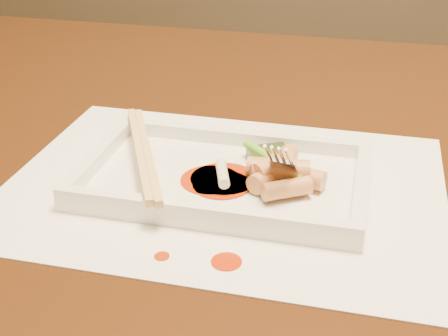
% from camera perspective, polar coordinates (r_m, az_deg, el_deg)
% --- Properties ---
extents(table, '(1.40, 0.90, 0.75)m').
position_cam_1_polar(table, '(0.68, 8.31, -7.39)').
color(table, black).
rests_on(table, ground).
extents(placemat, '(0.40, 0.30, 0.00)m').
position_cam_1_polar(placemat, '(0.58, -0.00, -1.64)').
color(placemat, white).
rests_on(placemat, table).
extents(sauce_splatter_a, '(0.02, 0.02, 0.00)m').
position_cam_1_polar(sauce_splatter_a, '(0.48, 0.22, -8.56)').
color(sauce_splatter_a, '#B32A05').
rests_on(sauce_splatter_a, placemat).
extents(sauce_splatter_b, '(0.01, 0.01, 0.00)m').
position_cam_1_polar(sauce_splatter_b, '(0.49, -5.70, -8.03)').
color(sauce_splatter_b, '#B32A05').
rests_on(sauce_splatter_b, placemat).
extents(plate_base, '(0.26, 0.16, 0.01)m').
position_cam_1_polar(plate_base, '(0.58, -0.00, -1.23)').
color(plate_base, white).
rests_on(plate_base, placemat).
extents(plate_rim_far, '(0.26, 0.01, 0.01)m').
position_cam_1_polar(plate_rim_far, '(0.64, 1.58, 2.80)').
color(plate_rim_far, white).
rests_on(plate_rim_far, plate_base).
extents(plate_rim_near, '(0.26, 0.01, 0.01)m').
position_cam_1_polar(plate_rim_near, '(0.51, -1.98, -4.09)').
color(plate_rim_near, white).
rests_on(plate_rim_near, plate_base).
extents(plate_rim_left, '(0.01, 0.14, 0.01)m').
position_cam_1_polar(plate_rim_left, '(0.61, -11.39, 1.05)').
color(plate_rim_left, white).
rests_on(plate_rim_left, plate_base).
extents(plate_rim_right, '(0.01, 0.14, 0.01)m').
position_cam_1_polar(plate_rim_right, '(0.56, 12.45, -1.69)').
color(plate_rim_right, white).
rests_on(plate_rim_right, plate_base).
extents(veg_piece, '(0.05, 0.04, 0.01)m').
position_cam_1_polar(veg_piece, '(0.60, 4.16, 1.16)').
color(veg_piece, black).
rests_on(veg_piece, plate_base).
extents(scallion_white, '(0.02, 0.04, 0.01)m').
position_cam_1_polar(scallion_white, '(0.56, -0.14, -0.50)').
color(scallion_white, '#EAEACC').
rests_on(scallion_white, plate_base).
extents(scallion_green, '(0.07, 0.06, 0.01)m').
position_cam_1_polar(scallion_green, '(0.58, 4.51, 0.70)').
color(scallion_green, '#49A91B').
rests_on(scallion_green, plate_base).
extents(chopstick_a, '(0.09, 0.18, 0.01)m').
position_cam_1_polar(chopstick_a, '(0.59, -7.77, 1.53)').
color(chopstick_a, '#DCAF6E').
rests_on(chopstick_a, plate_rim_near).
extents(chopstick_b, '(0.09, 0.18, 0.01)m').
position_cam_1_polar(chopstick_b, '(0.59, -7.04, 1.45)').
color(chopstick_b, '#DCAF6E').
rests_on(chopstick_b, plate_rim_near).
extents(fork, '(0.09, 0.10, 0.14)m').
position_cam_1_polar(fork, '(0.55, 7.61, 5.95)').
color(fork, silver).
rests_on(fork, plate_base).
extents(sauce_blob_0, '(0.06, 0.06, 0.00)m').
position_cam_1_polar(sauce_blob_0, '(0.57, -0.01, -0.99)').
color(sauce_blob_0, '#B32A05').
rests_on(sauce_blob_0, plate_base).
extents(sauce_blob_1, '(0.06, 0.06, 0.00)m').
position_cam_1_polar(sauce_blob_1, '(0.57, -1.23, -1.10)').
color(sauce_blob_1, '#B32A05').
rests_on(sauce_blob_1, plate_base).
extents(sauce_blob_2, '(0.05, 0.05, 0.00)m').
position_cam_1_polar(sauce_blob_2, '(0.56, -0.21, -1.54)').
color(sauce_blob_2, '#B32A05').
rests_on(sauce_blob_2, plate_base).
extents(rice_cake_0, '(0.05, 0.04, 0.02)m').
position_cam_1_polar(rice_cake_0, '(0.54, 5.74, -1.89)').
color(rice_cake_0, tan).
rests_on(rice_cake_0, plate_base).
extents(rice_cake_1, '(0.05, 0.03, 0.02)m').
position_cam_1_polar(rice_cake_1, '(0.56, 7.00, -0.73)').
color(rice_cake_1, tan).
rests_on(rice_cake_1, plate_base).
extents(rice_cake_2, '(0.04, 0.04, 0.02)m').
position_cam_1_polar(rice_cake_2, '(0.56, 4.50, 0.07)').
color(rice_cake_2, tan).
rests_on(rice_cake_2, plate_base).
extents(rice_cake_3, '(0.04, 0.05, 0.02)m').
position_cam_1_polar(rice_cake_3, '(0.56, 4.27, -0.62)').
color(rice_cake_3, tan).
rests_on(rice_cake_3, plate_base).
extents(rice_cake_4, '(0.04, 0.02, 0.02)m').
position_cam_1_polar(rice_cake_4, '(0.57, 4.32, -0.04)').
color(rice_cake_4, tan).
rests_on(rice_cake_4, plate_base).
extents(rice_cake_5, '(0.05, 0.03, 0.02)m').
position_cam_1_polar(rice_cake_5, '(0.56, 5.20, -0.15)').
color(rice_cake_5, tan).
rests_on(rice_cake_5, plate_base).
extents(rice_cake_6, '(0.02, 0.04, 0.02)m').
position_cam_1_polar(rice_cake_6, '(0.58, 5.54, 0.53)').
color(rice_cake_6, tan).
rests_on(rice_cake_6, plate_base).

